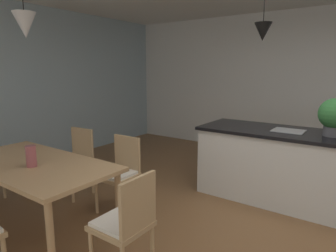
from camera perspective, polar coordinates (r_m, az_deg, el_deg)
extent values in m
cube|color=brown|center=(3.19, 17.36, -20.99)|extent=(10.00, 8.40, 0.04)
cube|color=silver|center=(5.93, 28.10, 6.80)|extent=(10.00, 0.12, 2.70)
cube|color=#9EB7C6|center=(5.50, -26.34, 6.73)|extent=(0.06, 8.40, 2.70)
cube|color=tan|center=(3.28, -24.62, -6.65)|extent=(1.79, 0.89, 0.04)
cylinder|color=tan|center=(4.24, -25.58, -7.89)|extent=(0.06, 0.06, 0.71)
cylinder|color=tan|center=(3.00, -9.54, -14.68)|extent=(0.06, 0.06, 0.71)
cylinder|color=tan|center=(2.60, -21.68, -19.61)|extent=(0.06, 0.06, 0.71)
cube|color=tan|center=(3.50, -9.78, -9.51)|extent=(0.41, 0.41, 0.04)
cube|color=white|center=(3.49, -9.80, -8.97)|extent=(0.37, 0.37, 0.03)
cube|color=tan|center=(3.55, -7.88, -5.23)|extent=(0.38, 0.04, 0.42)
cylinder|color=tan|center=(3.36, -9.57, -14.52)|extent=(0.04, 0.04, 0.41)
cylinder|color=tan|center=(3.59, -13.60, -13.00)|extent=(0.04, 0.04, 0.41)
cylinder|color=tan|center=(3.59, -5.74, -12.71)|extent=(0.04, 0.04, 0.41)
cylinder|color=tan|center=(3.80, -9.75, -11.44)|extent=(0.04, 0.04, 0.41)
cube|color=tan|center=(2.48, -8.95, -18.42)|extent=(0.40, 0.40, 0.04)
cube|color=white|center=(2.46, -8.97, -17.71)|extent=(0.36, 0.36, 0.03)
cube|color=tan|center=(2.27, -5.75, -14.77)|extent=(0.03, 0.38, 0.42)
cylinder|color=tan|center=(2.80, -8.87, -20.04)|extent=(0.04, 0.04, 0.41)
cylinder|color=tan|center=(2.61, -3.07, -22.48)|extent=(0.04, 0.04, 0.41)
cylinder|color=tan|center=(4.41, -29.11, -9.53)|extent=(0.04, 0.04, 0.41)
cube|color=tan|center=(4.09, -17.88, -6.89)|extent=(0.43, 0.43, 0.04)
cube|color=white|center=(4.07, -17.91, -6.42)|extent=(0.38, 0.38, 0.03)
cube|color=tan|center=(4.14, -16.18, -3.26)|extent=(0.38, 0.06, 0.42)
cylinder|color=tan|center=(3.93, -17.94, -11.07)|extent=(0.04, 0.04, 0.41)
cylinder|color=tan|center=(4.18, -21.03, -9.93)|extent=(0.04, 0.04, 0.41)
cylinder|color=tan|center=(4.14, -14.33, -9.73)|extent=(0.04, 0.04, 0.41)
cylinder|color=tan|center=(4.38, -17.48, -8.76)|extent=(0.04, 0.04, 0.41)
cube|color=silver|center=(3.99, 22.42, -7.49)|extent=(2.17, 0.78, 0.88)
cube|color=black|center=(3.88, 22.89, -1.29)|extent=(2.23, 0.84, 0.04)
cube|color=gray|center=(3.88, 22.20, -0.85)|extent=(0.36, 0.30, 0.01)
cone|color=#B7B7B7|center=(3.30, -25.85, 17.10)|extent=(0.22, 0.22, 0.24)
cylinder|color=black|center=(4.00, 18.13, 22.03)|extent=(0.01, 0.01, 0.50)
cone|color=black|center=(3.94, 17.81, 16.91)|extent=(0.21, 0.21, 0.22)
cylinder|color=#4C4C51|center=(3.80, 29.17, -0.90)|extent=(0.20, 0.20, 0.11)
sphere|color=#2D6B33|center=(3.77, 29.45, 2.09)|extent=(0.34, 0.34, 0.34)
cylinder|color=#994C51|center=(3.10, -24.88, -5.30)|extent=(0.10, 0.10, 0.20)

